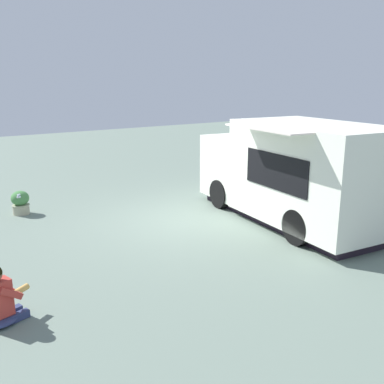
# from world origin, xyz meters

# --- Properties ---
(ground_plane) EXTENTS (40.00, 40.00, 0.00)m
(ground_plane) POSITION_xyz_m (0.00, 0.00, 0.00)
(ground_plane) COLOR slate
(food_truck) EXTENTS (5.52, 3.21, 2.44)m
(food_truck) POSITION_xyz_m (1.42, 2.15, 1.16)
(food_truck) COLOR white
(food_truck) RESTS_ON ground_plane
(person_customer) EXTENTS (0.56, 0.79, 0.89)m
(person_customer) POSITION_xyz_m (2.34, -4.76, 0.35)
(person_customer) COLOR navy
(person_customer) RESTS_ON ground_plane
(planter_flowering_far) EXTENTS (0.45, 0.45, 0.61)m
(planter_flowering_far) POSITION_xyz_m (-2.94, -3.18, 0.32)
(planter_flowering_far) COLOR #A2A085
(planter_flowering_far) RESTS_ON ground_plane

